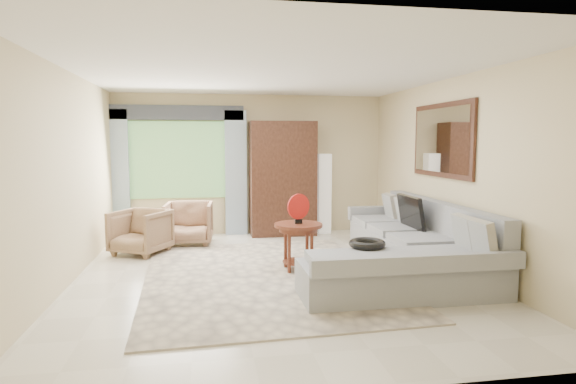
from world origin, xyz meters
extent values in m
plane|color=silver|center=(0.00, 0.00, 0.00)|extent=(6.00, 6.00, 0.00)
cube|color=beige|center=(-0.11, -0.05, 0.01)|extent=(3.17, 4.13, 0.02)
cube|color=gray|center=(2.00, 0.50, 0.20)|extent=(0.90, 2.40, 0.40)
cube|color=gray|center=(1.30, -1.10, 0.20)|extent=(2.30, 0.80, 0.40)
cube|color=gray|center=(2.35, 0.10, 0.65)|extent=(0.20, 3.20, 0.50)
cube|color=gray|center=(2.00, 1.78, 0.51)|extent=(0.90, 0.16, 0.22)
cube|color=gray|center=(1.30, -1.55, 0.49)|extent=(2.30, 0.10, 0.18)
cube|color=black|center=(2.05, 0.40, 0.72)|extent=(0.14, 0.74, 0.48)
torus|color=black|center=(1.00, -0.76, 0.55)|extent=(0.43, 0.43, 0.09)
cylinder|color=#511F15|center=(0.36, 0.17, 0.62)|extent=(0.64, 0.64, 0.04)
cylinder|color=#511F15|center=(0.36, 0.17, 0.29)|extent=(0.42, 0.42, 0.58)
cylinder|color=#B21611|center=(0.36, 0.17, 0.87)|extent=(0.32, 0.16, 0.34)
imported|color=#8F724E|center=(-1.86, 1.54, 0.35)|extent=(1.01, 1.02, 0.69)
imported|color=#947350|center=(-1.15, 2.13, 0.36)|extent=(0.82, 0.84, 0.72)
imported|color=#999999|center=(-2.41, 2.66, 0.27)|extent=(0.59, 0.55, 0.53)
cube|color=black|center=(0.55, 2.72, 1.05)|extent=(1.20, 0.55, 2.10)
cube|color=silver|center=(1.35, 2.78, 0.75)|extent=(0.24, 0.24, 1.50)
cube|color=#669E59|center=(-1.35, 2.97, 1.40)|extent=(1.80, 0.04, 1.40)
cube|color=#9EB7CC|center=(-2.40, 2.88, 1.15)|extent=(0.40, 0.08, 2.30)
cube|color=#9EB7CC|center=(-0.30, 2.88, 1.15)|extent=(0.40, 0.08, 2.30)
cube|color=#1E232D|center=(-1.35, 2.90, 2.25)|extent=(2.40, 0.12, 0.26)
cube|color=black|center=(2.47, 0.35, 1.75)|extent=(0.04, 1.70, 1.05)
cube|color=white|center=(2.45, 0.35, 1.75)|extent=(0.02, 1.54, 0.90)
camera|label=1|loc=(-0.83, -6.04, 1.73)|focal=30.00mm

